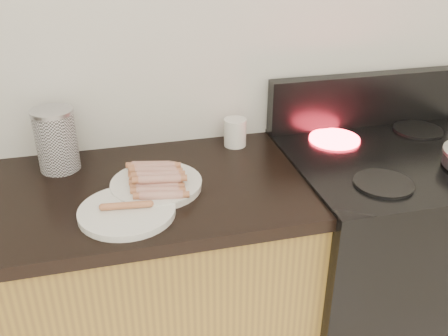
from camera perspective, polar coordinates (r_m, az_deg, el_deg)
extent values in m
cube|color=silver|center=(1.70, -8.11, 15.26)|extent=(4.00, 0.04, 2.60)
cube|color=black|center=(2.03, 17.64, -10.38)|extent=(0.76, 0.65, 0.90)
cube|color=black|center=(1.80, 19.67, 1.25)|extent=(0.76, 0.65, 0.01)
cube|color=black|center=(1.98, 15.82, 7.51)|extent=(0.76, 0.06, 0.20)
cylinder|color=black|center=(1.58, 17.75, -1.71)|extent=(0.18, 0.18, 0.01)
cylinder|color=#FF1E2D|center=(1.84, 12.51, 3.26)|extent=(0.18, 0.18, 0.01)
cylinder|color=black|center=(2.01, 21.28, 4.08)|extent=(0.18, 0.18, 0.01)
cylinder|color=white|center=(1.52, -7.72, -2.02)|extent=(0.34, 0.34, 0.02)
cylinder|color=white|center=(1.41, -11.02, -4.90)|extent=(0.31, 0.31, 0.02)
cylinder|color=maroon|center=(1.42, -7.28, -3.13)|extent=(0.12, 0.05, 0.03)
cylinder|color=maroon|center=(1.45, -7.43, -2.58)|extent=(0.12, 0.05, 0.03)
cylinder|color=maroon|center=(1.47, -7.57, -2.05)|extent=(0.12, 0.05, 0.03)
cylinder|color=maroon|center=(1.50, -7.71, -1.54)|extent=(0.12, 0.05, 0.03)
cylinder|color=maroon|center=(1.52, -7.84, -1.04)|extent=(0.12, 0.05, 0.03)
cylinder|color=maroon|center=(1.55, -7.97, -0.56)|extent=(0.12, 0.05, 0.03)
cylinder|color=maroon|center=(1.57, -8.09, -0.09)|extent=(0.12, 0.05, 0.03)
cylinder|color=maroon|center=(1.60, -8.22, 0.36)|extent=(0.12, 0.05, 0.03)
cylinder|color=maroon|center=(1.46, -7.62, -1.29)|extent=(0.12, 0.05, 0.03)
cylinder|color=maroon|center=(1.49, -7.76, -0.79)|extent=(0.12, 0.05, 0.03)
cylinder|color=maroon|center=(1.51, -7.89, -0.30)|extent=(0.12, 0.05, 0.03)
cylinder|color=maroon|center=(1.54, -8.02, 0.17)|extent=(0.12, 0.05, 0.03)
cylinder|color=#DA8146|center=(1.40, -11.09, -4.21)|extent=(0.13, 0.03, 0.02)
cylinder|color=white|center=(1.67, -18.58, 2.86)|extent=(0.13, 0.13, 0.19)
cylinder|color=silver|center=(1.63, -19.11, 6.10)|extent=(0.13, 0.13, 0.01)
cylinder|color=white|center=(1.77, 1.27, 4.10)|extent=(0.10, 0.10, 0.10)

